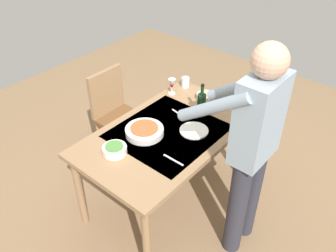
{
  "coord_description": "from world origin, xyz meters",
  "views": [
    {
      "loc": [
        1.7,
        1.44,
        2.44
      ],
      "look_at": [
        0.0,
        0.0,
        0.81
      ],
      "focal_mm": 37.73,
      "sensor_mm": 36.0,
      "label": 1
    }
  ],
  "objects": [
    {
      "name": "serving_bowl_pasta",
      "position": [
        0.15,
        -0.11,
        0.79
      ],
      "size": [
        0.3,
        0.3,
        0.07
      ],
      "color": "white",
      "rests_on": "dining_table"
    },
    {
      "name": "person_server",
      "position": [
        -0.03,
        0.7,
        0.96
      ],
      "size": [
        0.42,
        0.61,
        1.69
      ],
      "color": "#2D2D38",
      "rests_on": "ground_plane"
    },
    {
      "name": "ground_plane",
      "position": [
        0.0,
        0.0,
        0.0
      ],
      "size": [
        6.0,
        6.0,
        0.0
      ],
      "primitive_type": "plane",
      "color": "#846647"
    },
    {
      "name": "water_cup_near_left",
      "position": [
        -0.5,
        0.08,
        0.8
      ],
      "size": [
        0.07,
        0.07,
        0.1
      ],
      "primitive_type": "cylinder",
      "color": "silver",
      "rests_on": "dining_table"
    },
    {
      "name": "water_cup_near_right",
      "position": [
        -0.64,
        0.23,
        0.81
      ],
      "size": [
        0.08,
        0.08,
        0.1
      ],
      "primitive_type": "cylinder",
      "color": "silver",
      "rests_on": "dining_table"
    },
    {
      "name": "wine_bottle",
      "position": [
        -0.35,
        0.07,
        0.87
      ],
      "size": [
        0.07,
        0.07,
        0.3
      ],
      "color": "black",
      "rests_on": "dining_table"
    },
    {
      "name": "table_knife",
      "position": [
        -0.24,
        -0.07,
        0.76
      ],
      "size": [
        0.05,
        0.2,
        0.0
      ],
      "primitive_type": "cube",
      "rotation": [
        0.0,
        0.0,
        -0.2
      ],
      "color": "silver",
      "rests_on": "dining_table"
    },
    {
      "name": "dinner_plate_near",
      "position": [
        -0.13,
        0.16,
        0.76
      ],
      "size": [
        0.23,
        0.23,
        0.01
      ],
      "primitive_type": "cylinder",
      "color": "white",
      "rests_on": "dining_table"
    },
    {
      "name": "table_fork",
      "position": [
        0.24,
        0.25,
        0.76
      ],
      "size": [
        0.01,
        0.18,
        0.0
      ],
      "primitive_type": "cube",
      "rotation": [
        0.0,
        0.0,
        -0.0
      ],
      "color": "silver",
      "rests_on": "dining_table"
    },
    {
      "name": "side_bowl_salad",
      "position": [
        0.45,
        -0.13,
        0.79
      ],
      "size": [
        0.18,
        0.18,
        0.07
      ],
      "color": "white",
      "rests_on": "dining_table"
    },
    {
      "name": "water_cup_far_left",
      "position": [
        -0.64,
        -0.33,
        0.81
      ],
      "size": [
        0.07,
        0.07,
        0.1
      ],
      "primitive_type": "cylinder",
      "color": "silver",
      "rests_on": "dining_table"
    },
    {
      "name": "dining_table",
      "position": [
        0.0,
        0.0,
        0.68
      ],
      "size": [
        1.46,
        0.87,
        0.76
      ],
      "color": "#93704C",
      "rests_on": "ground_plane"
    },
    {
      "name": "wine_glass_left",
      "position": [
        -0.46,
        -0.35,
        0.86
      ],
      "size": [
        0.07,
        0.07,
        0.15
      ],
      "color": "white",
      "rests_on": "dining_table"
    },
    {
      "name": "side_bowl_bread",
      "position": [
        -0.58,
        -0.05,
        0.79
      ],
      "size": [
        0.16,
        0.16,
        0.07
      ],
      "color": "white",
      "rests_on": "dining_table"
    },
    {
      "name": "chair_near",
      "position": [
        -0.16,
        -0.82,
        0.53
      ],
      "size": [
        0.4,
        0.4,
        0.91
      ],
      "color": "brown",
      "rests_on": "ground_plane"
    }
  ]
}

